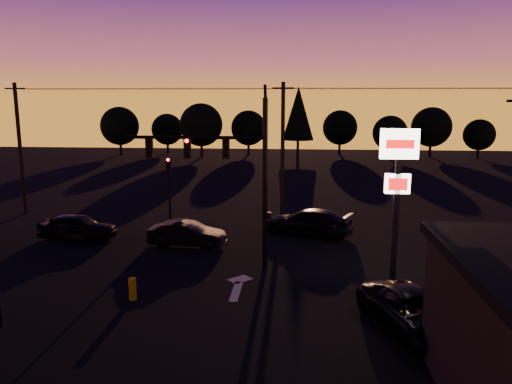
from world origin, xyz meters
TOP-DOWN VIEW (x-y plane):
  - ground at (0.00, 0.00)m, footprint 120.00×120.00m
  - lane_arrow at (0.50, 1.67)m, footprint 1.20×3.10m
  - traffic_signal_mast at (-0.10, 3.99)m, footprint 6.79×0.52m
  - secondary_signal at (-5.00, 11.49)m, footprint 0.30×0.31m
  - pylon_sign at (7.00, 1.50)m, footprint 1.50×0.28m
  - utility_pole_0 at (-16.00, 14.00)m, footprint 1.40×0.26m
  - utility_pole_1 at (2.00, 14.00)m, footprint 1.40×0.26m
  - power_wires at (2.00, 14.00)m, footprint 36.00×1.22m
  - bollard at (-3.54, -0.20)m, footprint 0.30×0.30m
  - tree_0 at (-22.00, 50.00)m, footprint 5.36×5.36m
  - tree_1 at (-16.00, 53.00)m, footprint 4.54×4.54m
  - tree_2 at (-10.00, 48.00)m, footprint 5.77×5.78m
  - tree_3 at (-4.00, 52.00)m, footprint 4.95×4.95m
  - tree_4 at (3.00, 49.00)m, footprint 4.18×4.18m
  - tree_5 at (9.00, 54.00)m, footprint 4.95×4.95m
  - tree_6 at (15.00, 48.00)m, footprint 4.54×4.54m
  - tree_7 at (21.00, 51.00)m, footprint 5.36×5.36m
  - tree_8 at (27.00, 50.00)m, footprint 4.12×4.12m
  - car_left at (-9.51, 7.99)m, footprint 4.43×1.95m
  - car_mid at (-2.98, 7.22)m, footprint 4.29×1.83m
  - car_right at (3.64, 10.13)m, footprint 5.70×4.01m
  - suv_parked at (7.11, -2.02)m, footprint 3.82×5.46m

SIDE VIEW (x-z plane):
  - ground at x=0.00m, z-range 0.00..0.00m
  - lane_arrow at x=0.50m, z-range 0.00..0.01m
  - bollard at x=-3.54m, z-range 0.00..0.90m
  - car_mid at x=-2.98m, z-range 0.00..1.38m
  - suv_parked at x=7.11m, z-range 0.00..1.38m
  - car_left at x=-9.51m, z-range 0.00..1.48m
  - car_right at x=3.64m, z-range 0.00..1.53m
  - secondary_signal at x=-5.00m, z-range 0.69..5.04m
  - tree_8 at x=27.00m, z-range 0.53..5.71m
  - tree_1 at x=-16.00m, z-range 0.58..6.29m
  - tree_6 at x=15.00m, z-range 0.58..6.29m
  - tree_3 at x=-4.00m, z-range 0.63..6.86m
  - tree_5 at x=9.00m, z-range 0.63..6.86m
  - tree_0 at x=-22.00m, z-range 0.69..7.43m
  - tree_7 at x=21.00m, z-range 0.69..7.43m
  - tree_2 at x=-10.00m, z-range 0.74..8.00m
  - utility_pole_0 at x=-16.00m, z-range 0.09..9.09m
  - utility_pole_1 at x=2.00m, z-range 0.09..9.09m
  - pylon_sign at x=7.00m, z-range 1.51..8.31m
  - traffic_signal_mast at x=-0.10m, z-range 0.65..9.23m
  - tree_4 at x=3.00m, z-range 1.18..10.68m
  - power_wires at x=2.00m, z-range 8.53..8.60m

